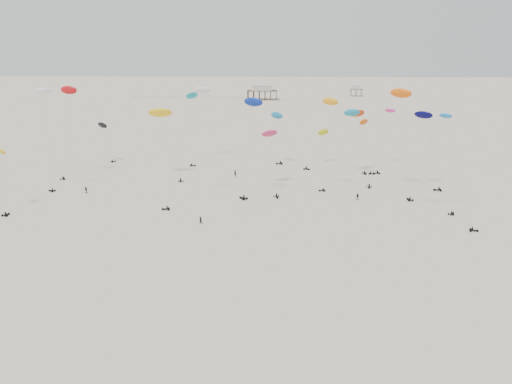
# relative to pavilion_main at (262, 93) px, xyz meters

# --- Properties ---
(ground_plane) EXTENTS (900.00, 900.00, 0.00)m
(ground_plane) POSITION_rel_pavilion_main_xyz_m (10.00, -150.00, -4.22)
(ground_plane) COLOR beige
(pavilion_main) EXTENTS (21.00, 13.00, 9.80)m
(pavilion_main) POSITION_rel_pavilion_main_xyz_m (0.00, 0.00, 0.00)
(pavilion_main) COLOR brown
(pavilion_main) RESTS_ON ground
(pavilion_small) EXTENTS (9.00, 7.00, 8.00)m
(pavilion_small) POSITION_rel_pavilion_main_xyz_m (70.00, 30.00, -0.74)
(pavilion_small) COLOR brown
(pavilion_small) RESTS_ON ground
(pier_fence) EXTENTS (80.20, 0.20, 1.50)m
(pier_fence) POSITION_rel_pavilion_main_xyz_m (-52.00, -0.00, -3.45)
(pier_fence) COLOR black
(pier_fence) RESTS_ON ground
(rig_0) EXTENTS (7.63, 4.05, 18.47)m
(rig_0) POSITION_rel_pavilion_main_xyz_m (35.15, -216.55, 9.66)
(rig_0) COLOR black
(rig_0) RESTS_ON ground
(rig_1) EXTENTS (5.54, 9.42, 13.92)m
(rig_1) POSITION_rel_pavilion_main_xyz_m (-45.61, -254.66, 4.49)
(rig_1) COLOR black
(rig_1) RESTS_ON ground
(rig_2) EXTENTS (6.86, 16.01, 26.47)m
(rig_2) POSITION_rel_pavilion_main_xyz_m (-7.42, -243.73, 12.98)
(rig_2) COLOR black
(rig_2) RESTS_ON ground
(rig_3) EXTENTS (3.67, 16.85, 19.36)m
(rig_3) POSITION_rel_pavilion_main_xyz_m (37.38, -223.30, 5.67)
(rig_3) COLOR black
(rig_3) RESTS_ON ground
(rig_4) EXTENTS (8.72, 13.86, 14.36)m
(rig_4) POSITION_rel_pavilion_main_xyz_m (26.48, -204.66, 3.30)
(rig_4) COLOR black
(rig_4) RESTS_ON ground
(rig_5) EXTENTS (10.18, 6.57, 22.07)m
(rig_5) POSITION_rel_pavilion_main_xyz_m (46.35, -250.38, 12.08)
(rig_5) COLOR black
(rig_5) RESTS_ON ground
(rig_6) EXTENTS (5.67, 16.78, 17.88)m
(rig_6) POSITION_rel_pavilion_main_xyz_m (12.14, -231.58, 6.74)
(rig_6) COLOR black
(rig_6) RESTS_ON ground
(rig_7) EXTENTS (9.75, 16.33, 21.82)m
(rig_7) POSITION_rel_pavilion_main_xyz_m (45.46, -207.58, 7.88)
(rig_7) COLOR black
(rig_7) RESTS_ON ground
(rig_8) EXTENTS (5.87, 15.45, 26.11)m
(rig_8) POSITION_rel_pavilion_main_xyz_m (44.00, -232.85, 16.87)
(rig_8) COLOR black
(rig_8) RESTS_ON ground
(rig_9) EXTENTS (4.32, 7.11, 25.32)m
(rig_9) POSITION_rel_pavilion_main_xyz_m (-43.33, -236.55, 14.67)
(rig_9) COLOR black
(rig_9) RESTS_ON ground
(rig_10) EXTENTS (9.69, 6.29, 18.08)m
(rig_10) POSITION_rel_pavilion_main_xyz_m (37.18, -214.45, 9.72)
(rig_10) COLOR black
(rig_10) RESTS_ON ground
(rig_11) EXTENTS (5.60, 16.04, 24.26)m
(rig_11) POSITION_rel_pavilion_main_xyz_m (50.98, -255.88, 6.99)
(rig_11) COLOR black
(rig_11) RESTS_ON ground
(rig_12) EXTENTS (4.69, 6.70, 23.07)m
(rig_12) POSITION_rel_pavilion_main_xyz_m (26.45, -232.78, 14.42)
(rig_12) COLOR black
(rig_12) RESTS_ON ground
(rig_13) EXTENTS (4.62, 5.50, 15.96)m
(rig_13) POSITION_rel_pavilion_main_xyz_m (13.47, -204.40, 7.27)
(rig_13) COLOR black
(rig_13) RESTS_ON ground
(rig_14) EXTENTS (5.54, 15.77, 24.59)m
(rig_14) POSITION_rel_pavilion_main_xyz_m (-11.04, -197.72, 15.16)
(rig_14) COLOR black
(rig_14) RESTS_ON ground
(rig_15) EXTENTS (5.57, 10.07, 24.75)m
(rig_15) POSITION_rel_pavilion_main_xyz_m (-43.98, -221.60, 16.20)
(rig_15) COLOR black
(rig_15) RESTS_ON ground
(rig_16) EXTENTS (6.53, 4.71, 12.62)m
(rig_16) POSITION_rel_pavilion_main_xyz_m (-40.81, -204.70, 5.65)
(rig_16) COLOR black
(rig_16) RESTS_ON ground
(rig_17) EXTENTS (6.06, 8.71, 23.58)m
(rig_17) POSITION_rel_pavilion_main_xyz_m (7.62, -239.85, 13.28)
(rig_17) COLOR black
(rig_17) RESTS_ON ground
(rig_18) EXTENTS (6.18, 7.71, 19.28)m
(rig_18) POSITION_rel_pavilion_main_xyz_m (52.19, -230.90, 8.44)
(rig_18) COLOR black
(rig_18) RESTS_ON ground
(rig_19) EXTENTS (11.13, 11.42, 20.06)m
(rig_19) POSITION_rel_pavilion_main_xyz_m (-18.25, -221.09, 11.75)
(rig_19) COLOR black
(rig_19) RESTS_ON ground
(spectator_0) EXTENTS (0.81, 0.69, 1.90)m
(spectator_0) POSITION_rel_pavilion_main_xyz_m (-1.33, -261.75, -4.22)
(spectator_0) COLOR black
(spectator_0) RESTS_ON ground
(spectator_1) EXTENTS (1.00, 0.69, 1.90)m
(spectator_1) POSITION_rel_pavilion_main_xyz_m (33.05, -243.04, -4.22)
(spectator_1) COLOR black
(spectator_1) RESTS_ON ground
(spectator_2) EXTENTS (1.27, 1.06, 1.89)m
(spectator_2) POSITION_rel_pavilion_main_xyz_m (-33.41, -240.66, -4.22)
(spectator_2) COLOR black
(spectator_2) RESTS_ON ground
(spectator_3) EXTENTS (0.96, 0.82, 2.25)m
(spectator_3) POSITION_rel_pavilion_main_xyz_m (1.98, -222.12, -4.22)
(spectator_3) COLOR black
(spectator_3) RESTS_ON ground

